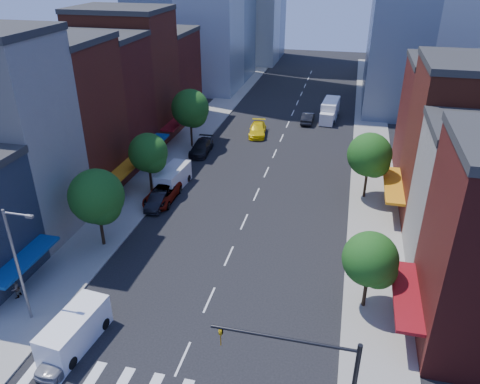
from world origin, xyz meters
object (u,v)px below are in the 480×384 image
object	(u,v)px
parked_car_front	(62,353)
box_truck	(330,111)
cargo_van_far	(173,178)
traffic_car_far	(327,106)
taxi	(258,130)
parked_car_second	(158,200)
pedestrian_far	(15,288)
traffic_car_oncoming	(308,118)
parked_car_third	(162,194)
cargo_van_near	(73,332)
parked_car_rear	(201,147)

from	to	relation	value
parked_car_front	box_truck	size ratio (longest dim) A/B	0.57
cargo_van_far	traffic_car_far	size ratio (longest dim) A/B	1.31
taxi	parked_car_front	bearing A→B (deg)	-102.44
parked_car_second	pedestrian_far	size ratio (longest dim) A/B	2.71
parked_car_front	box_truck	world-z (taller)	box_truck
parked_car_front	traffic_car_oncoming	xyz separation A→B (m)	(10.38, 51.54, 0.07)
traffic_car_oncoming	traffic_car_far	bearing A→B (deg)	-108.26
traffic_car_oncoming	pedestrian_far	world-z (taller)	pedestrian_far
cargo_van_far	taxi	bearing A→B (deg)	76.50
parked_car_third	traffic_car_far	world-z (taller)	parked_car_third
parked_car_third	cargo_van_far	xyz separation A→B (m)	(-0.01, 3.26, 0.33)
taxi	traffic_car_far	bearing A→B (deg)	50.42
traffic_car_oncoming	box_truck	bearing A→B (deg)	-141.73
cargo_van_near	pedestrian_far	world-z (taller)	cargo_van_near
parked_car_second	pedestrian_far	world-z (taller)	pedestrian_far
parked_car_second	taxi	world-z (taller)	taxi
parked_car_rear	traffic_car_far	distance (m)	27.15
parked_car_front	parked_car_rear	world-z (taller)	parked_car_rear
parked_car_second	traffic_car_far	bearing A→B (deg)	66.37
taxi	parked_car_rear	bearing A→B (deg)	-132.38
parked_car_front	parked_car_rear	size ratio (longest dim) A/B	0.76
traffic_car_far	box_truck	world-z (taller)	box_truck
cargo_van_far	parked_car_rear	bearing A→B (deg)	93.76
parked_car_second	cargo_van_near	bearing A→B (deg)	-86.42
parked_car_second	parked_car_rear	bearing A→B (deg)	87.95
pedestrian_far	traffic_car_far	bearing A→B (deg)	155.25
box_truck	parked_car_rear	bearing A→B (deg)	-126.53
traffic_car_oncoming	parked_car_second	bearing A→B (deg)	68.92
parked_car_rear	traffic_car_far	world-z (taller)	parked_car_rear
parked_car_rear	traffic_car_far	bearing A→B (deg)	54.34
traffic_car_far	pedestrian_far	bearing A→B (deg)	75.33
parked_car_rear	taxi	distance (m)	10.27
parked_car_third	traffic_car_far	xyz separation A→B (m)	(14.87, 36.47, -0.10)
cargo_van_near	taxi	world-z (taller)	cargo_van_near
cargo_van_far	traffic_car_oncoming	distance (m)	28.85
cargo_van_near	traffic_car_oncoming	size ratio (longest dim) A/B	1.16
traffic_car_oncoming	parked_car_third	bearing A→B (deg)	68.03
parked_car_second	pedestrian_far	xyz separation A→B (m)	(-4.97, -16.24, 0.24)
parked_car_rear	parked_car_second	bearing A→B (deg)	-92.35
parked_car_rear	box_truck	xyz separation A→B (m)	(15.54, 17.98, 0.59)
parked_car_front	parked_car_third	size ratio (longest dim) A/B	0.72
parked_car_second	cargo_van_far	bearing A→B (deg)	88.34
parked_car_second	cargo_van_far	size ratio (longest dim) A/B	0.80
parked_car_second	parked_car_rear	size ratio (longest dim) A/B	0.79
parked_car_third	traffic_car_oncoming	size ratio (longest dim) A/B	1.22
taxi	pedestrian_far	distance (m)	41.12
taxi	box_truck	xyz separation A→B (m)	(9.66, 9.56, 0.59)
parked_car_front	box_truck	bearing A→B (deg)	78.30
cargo_van_near	cargo_van_far	xyz separation A→B (m)	(-2.00, 23.98, -0.00)
parked_car_second	parked_car_third	distance (m)	1.26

